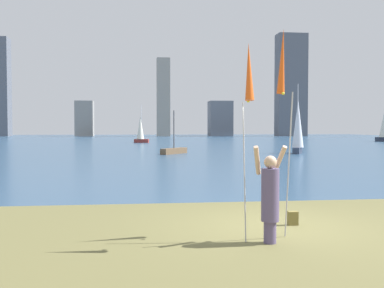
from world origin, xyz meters
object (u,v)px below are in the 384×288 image
Objects in this scene: kite_flag_right at (282,66)px; sailboat_5 at (298,127)px; person at (270,195)px; kite_flag_left at (249,77)px; sailboat_1 at (141,129)px; sailboat_4 at (174,150)px; bag at (293,218)px.

kite_flag_right is 0.72× the size of sailboat_5.
kite_flag_right is 27.99m from sailboat_5.
person is 0.49× the size of kite_flag_left.
sailboat_4 is at bearing -84.29° from sailboat_1.
person is at bearing -110.92° from sailboat_5.
kite_flag_right is at bearing 40.72° from kite_flag_left.
bag is at bearing -86.44° from sailboat_1.
sailboat_4 is (-0.13, 26.78, -3.02)m from kite_flag_right.
kite_flag_left is at bearing -111.65° from sailboat_5.
sailboat_5 reaches higher than bag.
kite_flag_left is 0.90× the size of kite_flag_right.
bag is at bearing 47.55° from kite_flag_left.
sailboat_1 is at bearing 92.98° from kite_flag_right.
sailboat_1 is 0.94× the size of sailboat_5.
bag is 52.46m from sailboat_1.
sailboat_5 is (9.83, 26.18, -1.16)m from kite_flag_right.
sailboat_4 is 10.16m from sailboat_5.
bag is 26.05m from sailboat_4.
person is 2.55m from kite_flag_right.
kite_flag_right is at bearing -123.87° from bag.
sailboat_5 is (10.26, 26.83, 1.27)m from person.
person is 53.78m from sailboat_1.
sailboat_5 is at bearing -3.47° from sailboat_4.
sailboat_4 is at bearing 176.53° from sailboat_5.
person reaches higher than bag.
sailboat_4 is 0.62× the size of sailboat_5.
kite_flag_left is 53.85m from sailboat_1.
sailboat_1 is (-2.34, 53.73, 0.95)m from person.
person is 1.82m from bag.
kite_flag_left reaches higher than bag.
sailboat_1 is (-3.26, 52.33, 1.67)m from bag.
kite_flag_right is 3.28m from bag.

